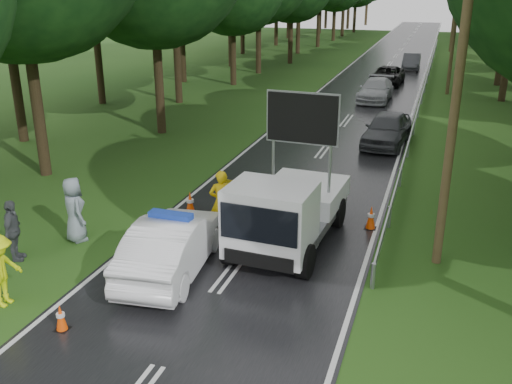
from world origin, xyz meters
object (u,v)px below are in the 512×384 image
at_px(barrier, 253,190).
at_px(work_truck, 286,211).
at_px(queue_car_first, 387,129).
at_px(civilian, 289,228).
at_px(queue_car_fourth, 411,62).
at_px(officer, 221,202).
at_px(police_sedan, 172,245).
at_px(queue_car_third, 387,76).
at_px(queue_car_second, 376,90).

bearing_deg(barrier, work_truck, -45.95).
relative_size(work_truck, queue_car_first, 1.21).
height_order(civilian, queue_car_first, civilian).
bearing_deg(queue_car_fourth, officer, -95.92).
height_order(police_sedan, queue_car_first, police_sedan).
xyz_separation_m(queue_car_third, queue_car_fourth, (1.20, 8.33, 0.02)).
bearing_deg(barrier, queue_car_fourth, 92.76).
distance_m(queue_car_second, queue_car_third, 6.48).
bearing_deg(police_sedan, queue_car_fourth, -101.40).
xyz_separation_m(police_sedan, civilian, (2.67, 1.88, 0.06)).
height_order(queue_car_first, queue_car_fourth, queue_car_first).
bearing_deg(queue_car_fourth, work_truck, -92.60).
relative_size(work_truck, barrier, 2.38).
bearing_deg(work_truck, officer, 172.64).
bearing_deg(officer, barrier, -128.58).
bearing_deg(queue_car_first, police_sedan, -100.39).
xyz_separation_m(work_truck, civilian, (0.22, -0.46, -0.32)).
bearing_deg(work_truck, police_sedan, -133.06).
xyz_separation_m(officer, queue_car_second, (1.96, 22.22, -0.31)).
distance_m(officer, queue_car_second, 22.31).
height_order(work_truck, officer, work_truck).
relative_size(queue_car_second, queue_car_third, 1.02).
height_order(officer, queue_car_first, officer).
distance_m(barrier, queue_car_second, 20.28).
xyz_separation_m(work_truck, officer, (-2.14, 0.40, -0.15)).
distance_m(queue_car_first, queue_car_second, 10.67).
bearing_deg(queue_car_first, officer, -102.46).
relative_size(police_sedan, barrier, 2.10).
distance_m(officer, civilian, 2.52).
distance_m(civilian, queue_car_fourth, 37.90).
height_order(barrier, queue_car_fourth, queue_car_fourth).
height_order(work_truck, queue_car_fourth, work_truck).
relative_size(work_truck, officer, 2.73).
height_order(queue_car_first, queue_car_third, queue_car_first).
distance_m(civilian, queue_car_second, 23.09).
height_order(police_sedan, work_truck, work_truck).
height_order(civilian, queue_car_third, civilian).
bearing_deg(civilian, queue_car_second, 76.33).
bearing_deg(queue_car_first, queue_car_fourth, 96.55).
xyz_separation_m(officer, queue_car_fourth, (3.22, 37.03, -0.33)).
relative_size(police_sedan, work_truck, 0.88).
xyz_separation_m(barrier, queue_car_third, (1.67, 26.70, -0.07)).
height_order(officer, queue_car_fourth, officer).
relative_size(barrier, queue_car_fourth, 0.56).
distance_m(officer, queue_car_fourth, 37.17).
xyz_separation_m(police_sedan, queue_car_first, (4.07, 14.44, -0.01)).
distance_m(police_sedan, queue_car_second, 25.06).
xyz_separation_m(barrier, queue_car_second, (1.60, 20.22, -0.03)).
bearing_deg(queue_car_third, queue_car_second, -87.79).
distance_m(civilian, queue_car_third, 29.56).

